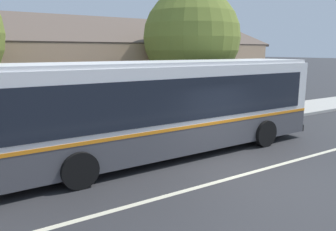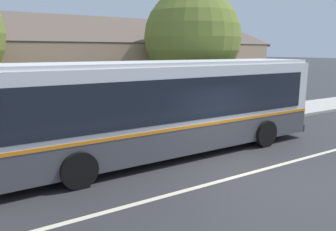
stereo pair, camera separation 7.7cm
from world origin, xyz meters
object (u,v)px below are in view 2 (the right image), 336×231
(bench_down_street, at_px, (83,132))
(bus_stop_sign, at_px, (253,90))
(street_tree_primary, at_px, (192,38))
(transit_bus, at_px, (163,106))

(bench_down_street, distance_m, bus_stop_sign, 8.67)
(bench_down_street, xyz_separation_m, street_tree_primary, (6.26, 1.72, 3.62))
(transit_bus, relative_size, street_tree_primary, 1.87)
(transit_bus, xyz_separation_m, bench_down_street, (-2.08, 2.35, -1.16))
(transit_bus, height_order, street_tree_primary, street_tree_primary)
(street_tree_primary, xyz_separation_m, bus_stop_sign, (2.34, -1.98, -2.54))
(transit_bus, bearing_deg, street_tree_primary, 44.31)
(bench_down_street, bearing_deg, street_tree_primary, 15.37)
(bench_down_street, height_order, street_tree_primary, street_tree_primary)
(street_tree_primary, relative_size, bus_stop_sign, 2.74)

